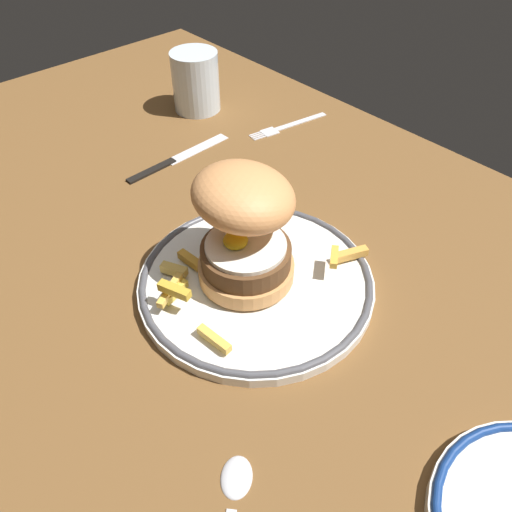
% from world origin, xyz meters
% --- Properties ---
extents(ground_plane, '(1.35, 0.80, 0.04)m').
position_xyz_m(ground_plane, '(0.00, 0.00, -0.02)').
color(ground_plane, brown).
extents(dinner_plate, '(0.26, 0.26, 0.02)m').
position_xyz_m(dinner_plate, '(0.02, -0.01, 0.01)').
color(dinner_plate, white).
rests_on(dinner_plate, ground_plane).
extents(burger, '(0.15, 0.15, 0.13)m').
position_xyz_m(burger, '(0.01, -0.00, 0.08)').
color(burger, tan).
rests_on(burger, dinner_plate).
extents(fries_pile, '(0.15, 0.23, 0.03)m').
position_xyz_m(fries_pile, '(0.01, -0.03, 0.02)').
color(fries_pile, '#DEB651').
rests_on(fries_pile, dinner_plate).
extents(water_glass, '(0.08, 0.08, 0.10)m').
position_xyz_m(water_glass, '(-0.35, 0.20, 0.04)').
color(water_glass, silver).
rests_on(water_glass, ground_plane).
extents(fork, '(0.04, 0.14, 0.00)m').
position_xyz_m(fork, '(-0.20, 0.27, 0.00)').
color(fork, silver).
rests_on(fork, ground_plane).
extents(knife, '(0.02, 0.18, 0.01)m').
position_xyz_m(knife, '(-0.24, 0.07, 0.00)').
color(knife, black).
rests_on(knife, ground_plane).
extents(spoon, '(0.10, 0.11, 0.01)m').
position_xyz_m(spoon, '(0.18, -0.17, 0.00)').
color(spoon, silver).
rests_on(spoon, ground_plane).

